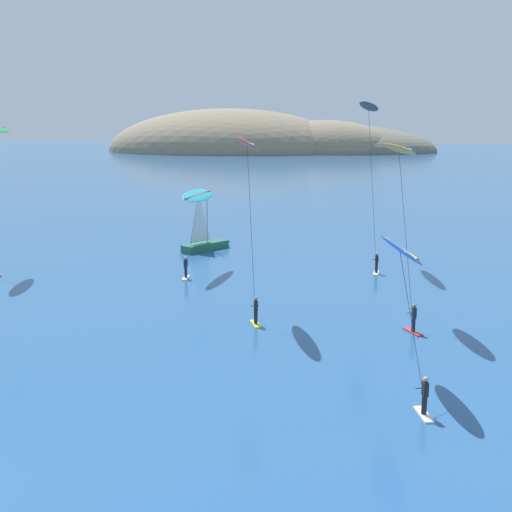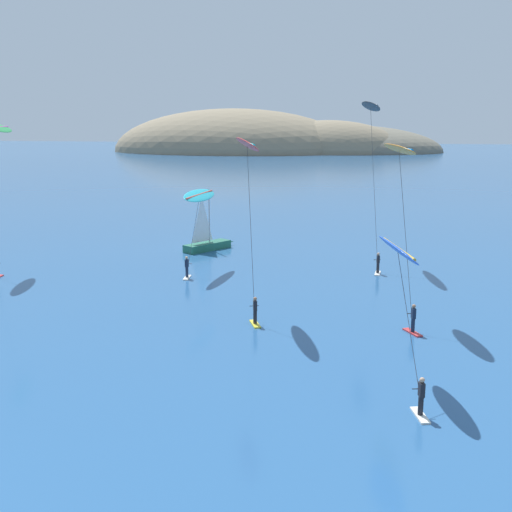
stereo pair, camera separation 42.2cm
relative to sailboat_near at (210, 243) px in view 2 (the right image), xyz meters
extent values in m
ellipsoid|color=#6B6656|center=(2.86, 180.98, -0.64)|extent=(71.89, 47.61, 19.15)
ellipsoid|color=#84755B|center=(-35.85, 173.11, -0.64)|extent=(88.29, 54.90, 30.66)
ellipsoid|color=#6B6656|center=(-45.17, 184.50, -0.64)|extent=(66.19, 24.29, 25.67)
ellipsoid|color=#84755B|center=(-1.45, 171.30, -0.64)|extent=(53.26, 31.69, 22.54)
cube|color=#23664C|center=(-0.17, -0.25, -0.29)|extent=(3.81, 4.78, 0.70)
cone|color=#23664C|center=(1.15, 1.75, -0.29)|extent=(1.74, 2.17, 0.67)
cylinder|color=#B2B2B7|center=(0.00, 0.00, 2.56)|extent=(0.12, 0.12, 5.00)
pyramid|color=white|center=(-0.50, -0.76, 2.38)|extent=(1.06, 1.55, 4.25)
cylinder|color=#A5A5AD|center=(-0.50, -0.76, 0.31)|extent=(1.06, 1.55, 0.08)
cube|color=silver|center=(1.02, -10.94, -0.60)|extent=(0.55, 1.53, 0.08)
cylinder|color=#192338|center=(1.02, -10.94, -0.16)|extent=(0.22, 0.22, 0.80)
cube|color=#192338|center=(1.02, -10.94, 0.54)|extent=(0.23, 0.36, 0.60)
sphere|color=tan|center=(1.02, -10.94, 0.96)|extent=(0.22, 0.22, 0.22)
cylinder|color=black|center=(1.05, -10.59, 0.42)|extent=(0.55, 0.09, 0.04)
ellipsoid|color=#23B2C6|center=(1.28, -7.86, 5.39)|extent=(1.86, 6.22, 0.90)
cylinder|color=#DB4C38|center=(1.28, -7.86, 5.44)|extent=(0.65, 5.81, 0.16)
cylinder|color=#333338|center=(1.16, -9.22, 2.86)|extent=(0.26, 2.75, 4.89)
cube|color=silver|center=(17.12, -31.69, -0.60)|extent=(0.77, 1.55, 0.08)
cylinder|color=black|center=(17.12, -31.69, -0.16)|extent=(0.22, 0.22, 0.80)
cube|color=black|center=(17.12, -31.69, 0.54)|extent=(0.28, 0.38, 0.60)
sphere|color=tan|center=(17.12, -31.69, 0.96)|extent=(0.22, 0.22, 0.22)
cylinder|color=black|center=(17.04, -31.35, 0.42)|extent=(0.54, 0.18, 0.04)
ellipsoid|color=blue|center=(16.07, -27.60, 5.52)|extent=(2.55, 5.26, 1.07)
cylinder|color=gold|center=(16.07, -27.60, 5.57)|extent=(1.36, 4.73, 0.16)
cylinder|color=#333338|center=(16.56, -29.47, 2.92)|extent=(0.99, 3.78, 5.01)
cube|color=silver|center=(15.44, -6.88, -0.60)|extent=(0.52, 1.53, 0.08)
cylinder|color=black|center=(15.44, -6.88, -0.16)|extent=(0.22, 0.22, 0.80)
cube|color=black|center=(15.44, -6.88, 0.54)|extent=(0.26, 0.37, 0.60)
sphere|color=tan|center=(15.44, -6.88, 0.96)|extent=(0.22, 0.22, 0.22)
cylinder|color=black|center=(15.38, -6.54, 0.42)|extent=(0.55, 0.14, 0.04)
ellipsoid|color=black|center=(14.37, -1.24, 12.35)|extent=(2.35, 6.30, 0.96)
cylinder|color=white|center=(14.37, -1.24, 12.40)|extent=(1.26, 5.80, 0.16)
cylinder|color=#333338|center=(14.87, -3.89, 6.33)|extent=(1.04, 5.32, 11.84)
cube|color=yellow|center=(8.23, -21.13, -0.60)|extent=(0.95, 1.54, 0.08)
cylinder|color=black|center=(8.23, -21.13, -0.16)|extent=(0.22, 0.22, 0.80)
cube|color=black|center=(8.23, -21.13, 0.54)|extent=(0.30, 0.39, 0.60)
sphere|color=#9E7051|center=(8.23, -21.13, 0.96)|extent=(0.22, 0.22, 0.22)
cylinder|color=black|center=(8.11, -20.80, 0.42)|extent=(0.53, 0.22, 0.04)
ellipsoid|color=red|center=(7.18, -18.11, 9.84)|extent=(3.11, 5.93, 0.98)
cylinder|color=#23D6DB|center=(7.18, -18.11, 9.89)|extent=(1.97, 5.29, 0.16)
cylinder|color=#333338|center=(7.65, -19.45, 5.08)|extent=(0.97, 2.72, 9.33)
cube|color=red|center=(17.38, -21.01, -0.60)|extent=(1.10, 1.50, 0.08)
cylinder|color=#192338|center=(17.38, -21.01, -0.16)|extent=(0.22, 0.22, 0.80)
cube|color=#192338|center=(17.38, -21.01, 0.54)|extent=(0.28, 0.38, 0.60)
sphere|color=#9E7051|center=(17.38, -21.01, 0.96)|extent=(0.22, 0.22, 0.22)
cylinder|color=black|center=(17.29, -20.67, 0.42)|extent=(0.54, 0.18, 0.04)
ellipsoid|color=orange|center=(16.30, -16.97, 9.57)|extent=(2.62, 5.37, 0.81)
cylinder|color=#0F7FE5|center=(16.30, -16.97, 9.62)|extent=(1.43, 4.81, 0.16)
cylinder|color=#333338|center=(16.80, -18.82, 4.95)|extent=(1.02, 3.73, 9.06)
camera|label=1|loc=(14.46, -57.06, 11.43)|focal=45.00mm
camera|label=2|loc=(14.87, -56.99, 11.43)|focal=45.00mm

